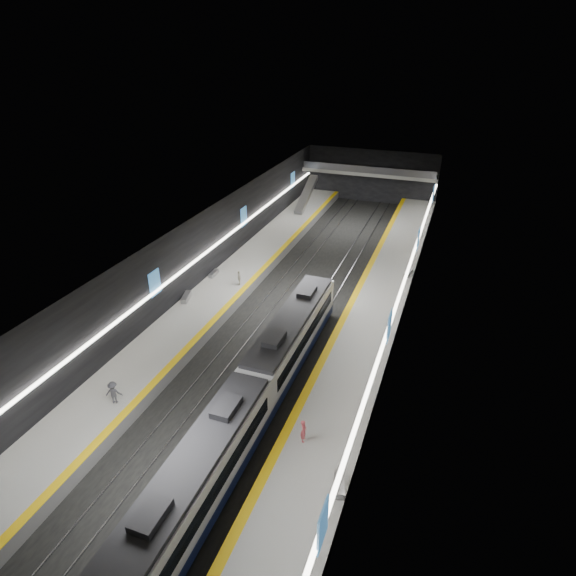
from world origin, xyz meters
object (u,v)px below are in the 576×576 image
at_px(escalator, 306,194).
at_px(passenger_right_a, 304,431).
at_px(bench_left_far, 214,274).
at_px(train, 254,393).
at_px(bench_right_far, 409,273).
at_px(bench_right_near, 339,484).
at_px(passenger_left_b, 114,393).
at_px(passenger_left_a, 239,278).
at_px(bench_left_near, 186,297).

distance_m(escalator, passenger_right_a, 45.60).
relative_size(bench_left_far, passenger_right_a, 1.04).
height_order(bench_left_far, passenger_right_a, passenger_right_a).
xyz_separation_m(train, bench_right_far, (7.00, 24.12, -0.98)).
bearing_deg(escalator, train, -76.50).
relative_size(train, bench_right_near, 17.28).
xyz_separation_m(escalator, bench_left_far, (-2.00, -24.71, -1.70)).
height_order(bench_left_far, passenger_left_b, passenger_left_b).
distance_m(train, passenger_left_b, 9.46).
xyz_separation_m(train, escalator, (-10.00, 41.65, 0.70)).
distance_m(bench_right_far, passenger_left_a, 17.61).
distance_m(bench_right_near, passenger_left_b, 16.11).
bearing_deg(escalator, passenger_left_b, -88.75).
bearing_deg(bench_left_near, passenger_left_b, -94.41).
height_order(train, bench_right_near, train).
relative_size(bench_left_far, passenger_left_b, 0.96).
distance_m(bench_left_far, bench_right_near, 28.50).
height_order(passenger_left_a, passenger_left_b, passenger_left_b).
bearing_deg(bench_left_far, escalator, 83.42).
xyz_separation_m(bench_right_near, bench_right_far, (0.00, 28.42, 0.01)).
xyz_separation_m(bench_left_near, bench_right_far, (19.00, 12.64, -0.02)).
bearing_deg(passenger_right_a, bench_left_far, 29.87).
height_order(passenger_right_a, passenger_left_b, passenger_left_b).
xyz_separation_m(train, passenger_right_a, (4.05, -1.71, -0.41)).
bearing_deg(bench_right_far, escalator, 142.58).
relative_size(escalator, passenger_right_a, 5.11).
bearing_deg(passenger_left_b, escalator, -109.73).
xyz_separation_m(train, bench_right_near, (7.00, -4.30, -0.98)).
distance_m(bench_left_far, passenger_left_b, 19.99).
xyz_separation_m(train, passenger_left_a, (-8.57, 15.92, -0.43)).
bearing_deg(bench_left_far, bench_right_far, 18.72).
bearing_deg(escalator, bench_right_far, -45.89).
height_order(bench_left_near, bench_left_far, bench_left_near).
distance_m(passenger_left_a, passenger_left_b, 18.73).
distance_m(bench_left_near, passenger_left_b, 14.60).
relative_size(escalator, bench_left_far, 4.93).
distance_m(escalator, bench_right_far, 24.48).
distance_m(escalator, bench_left_far, 24.85).
bearing_deg(bench_left_near, escalator, 70.05).
bearing_deg(bench_left_near, passenger_left_a, 36.17).
bearing_deg(bench_right_far, bench_right_near, -81.53).
bearing_deg(passenger_left_a, bench_right_near, 17.37).
xyz_separation_m(bench_right_far, passenger_left_b, (-16.03, -26.92, 0.63)).
bearing_deg(passenger_left_b, passenger_right_a, 163.82).
relative_size(train, passenger_left_b, 17.69).
relative_size(escalator, passenger_left_a, 5.21).
height_order(escalator, bench_right_far, escalator).
bearing_deg(passenger_left_a, bench_left_near, -57.90).
xyz_separation_m(bench_right_near, passenger_left_a, (-15.57, 20.22, 0.56)).
height_order(escalator, bench_left_near, escalator).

